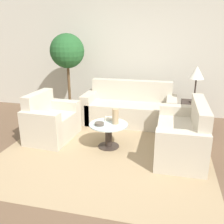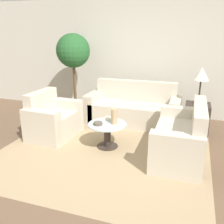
{
  "view_description": "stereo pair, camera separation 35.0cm",
  "coord_description": "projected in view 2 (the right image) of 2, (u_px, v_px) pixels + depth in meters",
  "views": [
    {
      "loc": [
        1.02,
        -3.13,
        1.91
      ],
      "look_at": [
        0.06,
        0.88,
        0.55
      ],
      "focal_mm": 40.0,
      "sensor_mm": 36.0,
      "label": 1
    },
    {
      "loc": [
        1.36,
        -3.04,
        1.91
      ],
      "look_at": [
        0.06,
        0.88,
        0.55
      ],
      "focal_mm": 40.0,
      "sensor_mm": 36.0,
      "label": 2
    }
  ],
  "objects": [
    {
      "name": "table_lamp",
      "position": [
        201.0,
        75.0,
        4.57
      ],
      "size": [
        0.28,
        0.28,
        0.7
      ],
      "color": "#332823",
      "rests_on": "side_table"
    },
    {
      "name": "vase",
      "position": [
        114.0,
        116.0,
        4.13
      ],
      "size": [
        0.11,
        0.11,
        0.25
      ],
      "color": "tan",
      "rests_on": "coffee_table"
    },
    {
      "name": "potted_plant",
      "position": [
        73.0,
        57.0,
        5.44
      ],
      "size": [
        0.73,
        0.73,
        1.85
      ],
      "color": "#3D3833",
      "rests_on": "ground_plane"
    },
    {
      "name": "coffee_table",
      "position": [
        107.0,
        132.0,
        4.21
      ],
      "size": [
        0.65,
        0.65,
        0.42
      ],
      "color": "#332823",
      "rests_on": "ground_plane"
    },
    {
      "name": "wall_back",
      "position": [
        134.0,
        58.0,
        5.75
      ],
      "size": [
        10.0,
        0.06,
        2.6
      ],
      "color": "beige",
      "rests_on": "ground_plane"
    },
    {
      "name": "side_table",
      "position": [
        197.0,
        118.0,
        4.83
      ],
      "size": [
        0.46,
        0.46,
        0.57
      ],
      "color": "#332823",
      "rests_on": "ground_plane"
    },
    {
      "name": "armchair",
      "position": [
        52.0,
        121.0,
        4.65
      ],
      "size": [
        0.76,
        1.01,
        0.85
      ],
      "rotation": [
        0.0,
        0.0,
        1.51
      ],
      "color": "beige",
      "rests_on": "ground_plane"
    },
    {
      "name": "ground_plane",
      "position": [
        90.0,
        164.0,
        3.74
      ],
      "size": [
        14.0,
        14.0,
        0.0
      ],
      "primitive_type": "plane",
      "color": "brown"
    },
    {
      "name": "loveseat",
      "position": [
        183.0,
        139.0,
        3.88
      ],
      "size": [
        0.73,
        1.44,
        0.87
      ],
      "rotation": [
        0.0,
        0.0,
        -1.56
      ],
      "color": "beige",
      "rests_on": "ground_plane"
    },
    {
      "name": "rug",
      "position": [
        107.0,
        146.0,
        4.29
      ],
      "size": [
        3.33,
        3.37,
        0.01
      ],
      "color": "tan",
      "rests_on": "ground_plane"
    },
    {
      "name": "bowl",
      "position": [
        98.0,
        123.0,
        4.11
      ],
      "size": [
        0.15,
        0.15,
        0.05
      ],
      "color": "brown",
      "rests_on": "coffee_table"
    },
    {
      "name": "sofa_main",
      "position": [
        133.0,
        110.0,
        5.29
      ],
      "size": [
        1.93,
        0.76,
        0.88
      ],
      "color": "beige",
      "rests_on": "ground_plane"
    },
    {
      "name": "book_stack",
      "position": [
        110.0,
        118.0,
        4.36
      ],
      "size": [
        0.2,
        0.18,
        0.04
      ],
      "rotation": [
        0.0,
        0.0,
        0.19
      ],
      "color": "beige",
      "rests_on": "coffee_table"
    }
  ]
}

